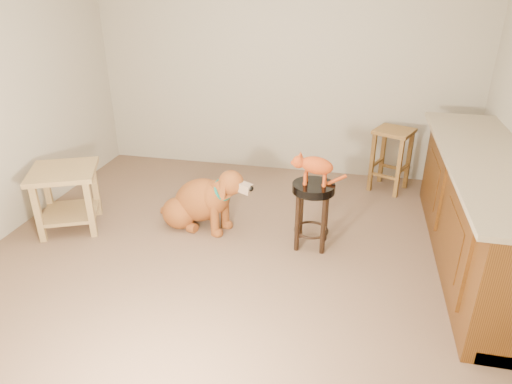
% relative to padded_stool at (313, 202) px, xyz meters
% --- Properties ---
extents(floor, '(4.50, 4.00, 0.01)m').
position_rel_padded_stool_xyz_m(floor, '(-0.57, -0.25, -0.43)').
color(floor, brown).
rests_on(floor, ground).
extents(room_shell, '(4.54, 4.04, 2.62)m').
position_rel_padded_stool_xyz_m(room_shell, '(-0.57, -0.25, 1.25)').
color(room_shell, '#9F9680').
rests_on(room_shell, ground).
extents(cabinet_run, '(0.70, 2.56, 0.94)m').
position_rel_padded_stool_xyz_m(cabinet_run, '(1.38, 0.05, 0.01)').
color(cabinet_run, '#4B2A0D').
rests_on(cabinet_run, ground).
extents(padded_stool, '(0.37, 0.37, 0.61)m').
position_rel_padded_stool_xyz_m(padded_stool, '(0.00, 0.00, 0.00)').
color(padded_stool, black).
rests_on(padded_stool, ground).
extents(wood_stool, '(0.50, 0.50, 0.71)m').
position_rel_padded_stool_xyz_m(wood_stool, '(0.73, 1.40, -0.06)').
color(wood_stool, brown).
rests_on(wood_stool, ground).
extents(side_table, '(0.77, 0.77, 0.60)m').
position_rel_padded_stool_xyz_m(side_table, '(-2.30, -0.17, -0.03)').
color(side_table, olive).
rests_on(side_table, ground).
extents(golden_retriever, '(1.04, 0.63, 0.69)m').
position_rel_padded_stool_xyz_m(golden_retriever, '(-1.08, 0.13, -0.17)').
color(golden_retriever, brown).
rests_on(golden_retriever, ground).
extents(tabby_kitten, '(0.48, 0.17, 0.30)m').
position_rel_padded_stool_xyz_m(tabby_kitten, '(-0.01, 0.00, 0.34)').
color(tabby_kitten, '#94330E').
rests_on(tabby_kitten, padded_stool).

